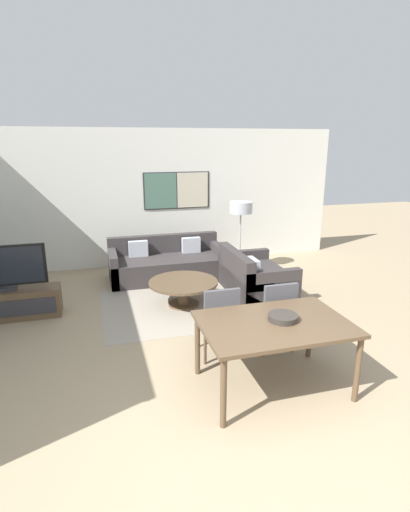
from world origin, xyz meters
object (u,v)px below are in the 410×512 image
object	(u,v)px
television	(1,268)
dining_chair_left	(219,319)
coffee_table	(183,287)
tv_console	(6,304)
sofa_main	(167,264)
dining_table	(274,329)
dining_chair_centre	(275,313)
floor_lamp	(241,211)
sofa_side	(253,279)
fruit_bowl	(283,317)

from	to	relation	value
television	dining_chair_left	world-z (taller)	television
coffee_table	dining_chair_left	bearing A→B (deg)	-88.29
coffee_table	tv_console	bearing A→B (deg)	175.22
sofa_main	dining_chair_left	distance (m)	3.14
television	dining_table	size ratio (longest dim) A/B	0.82
sofa_main	dining_chair_left	size ratio (longest dim) A/B	2.37
dining_chair_left	dining_chair_centre	size ratio (longest dim) A/B	1.00
dining_table	floor_lamp	size ratio (longest dim) A/B	1.07
sofa_side	television	bearing A→B (deg)	89.40
dining_chair_centre	floor_lamp	distance (m)	3.21
tv_console	sofa_side	xyz separation A→B (m)	(3.89, -0.04, 0.04)
television	dining_chair_centre	world-z (taller)	television
television	fruit_bowl	size ratio (longest dim) A/B	4.00
dining_table	floor_lamp	world-z (taller)	floor_lamp
floor_lamp	dining_table	bearing A→B (deg)	-105.50
fruit_bowl	tv_console	bearing A→B (deg)	140.13
sofa_side	floor_lamp	bearing A→B (deg)	-9.75
sofa_side	tv_console	bearing A→B (deg)	89.41
sofa_side	dining_table	world-z (taller)	sofa_side
television	dining_table	world-z (taller)	television
tv_console	fruit_bowl	size ratio (longest dim) A/B	4.96
dining_chair_left	fruit_bowl	xyz separation A→B (m)	(0.46, -0.73, 0.28)
sofa_main	floor_lamp	bearing A→B (deg)	-3.95
fruit_bowl	floor_lamp	distance (m)	3.90
dining_chair_centre	fruit_bowl	bearing A→B (deg)	-110.62
television	sofa_side	distance (m)	3.92
sofa_main	dining_chair_centre	distance (m)	3.25
tv_console	dining_chair_centre	xyz separation A→B (m)	(3.41, -1.92, 0.28)
sofa_main	coffee_table	distance (m)	1.45
tv_console	dining_chair_left	distance (m)	3.30
dining_table	dining_chair_left	xyz separation A→B (m)	(-0.36, 0.75, -0.18)
sofa_main	fruit_bowl	size ratio (longest dim) A/B	6.97
television	coffee_table	distance (m)	2.68
tv_console	dining_table	distance (m)	4.06
dining_chair_centre	tv_console	bearing A→B (deg)	150.54
fruit_bowl	dining_table	bearing A→B (deg)	-168.47
dining_chair_centre	sofa_side	bearing A→B (deg)	75.64
coffee_table	dining_chair_left	xyz separation A→B (m)	(0.05, -1.68, 0.20)
dining_table	coffee_table	bearing A→B (deg)	99.67
dining_table	television	bearing A→B (deg)	139.00
tv_console	coffee_table	world-z (taller)	tv_console
dining_table	dining_chair_left	bearing A→B (deg)	115.97
dining_table	dining_chair_centre	distance (m)	0.83
tv_console	fruit_bowl	distance (m)	4.13
dining_table	floor_lamp	distance (m)	3.95
coffee_table	floor_lamp	size ratio (longest dim) A/B	0.77
dining_chair_centre	floor_lamp	world-z (taller)	floor_lamp
coffee_table	dining_chair_centre	bearing A→B (deg)	-65.51
dining_chair_centre	fruit_bowl	size ratio (longest dim) A/B	2.95
tv_console	coffee_table	size ratio (longest dim) A/B	1.41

